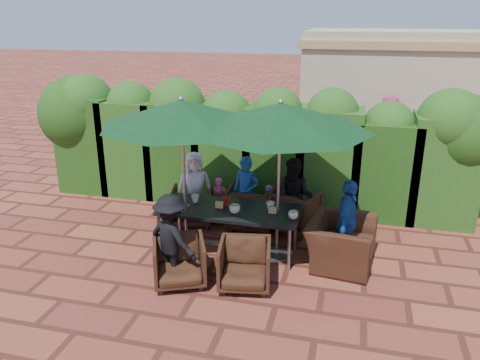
% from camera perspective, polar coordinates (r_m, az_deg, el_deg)
% --- Properties ---
extents(ground, '(80.00, 80.00, 0.00)m').
position_cam_1_polar(ground, '(7.44, -2.67, -9.21)').
color(ground, brown).
rests_on(ground, ground).
extents(dining_table, '(2.17, 0.90, 0.75)m').
position_cam_1_polar(dining_table, '(7.26, -1.22, -4.05)').
color(dining_table, black).
rests_on(dining_table, ground).
extents(umbrella_left, '(2.44, 2.44, 2.46)m').
position_cam_1_polar(umbrella_left, '(6.97, -7.15, 8.09)').
color(umbrella_left, gray).
rests_on(umbrella_left, ground).
extents(umbrella_right, '(2.64, 2.64, 2.46)m').
position_cam_1_polar(umbrella_right, '(6.69, 4.94, 7.71)').
color(umbrella_right, gray).
rests_on(umbrella_right, ground).
extents(chair_far_left, '(0.84, 0.81, 0.73)m').
position_cam_1_polar(chair_far_left, '(8.44, -5.84, -2.93)').
color(chair_far_left, black).
rests_on(chair_far_left, ground).
extents(chair_far_mid, '(0.84, 0.80, 0.82)m').
position_cam_1_polar(chair_far_mid, '(8.24, 1.27, -3.10)').
color(chair_far_mid, black).
rests_on(chair_far_mid, ground).
extents(chair_far_right, '(0.97, 0.93, 0.80)m').
position_cam_1_polar(chair_far_right, '(8.18, 6.50, -3.46)').
color(chair_far_right, black).
rests_on(chair_far_right, ground).
extents(chair_near_left, '(0.91, 0.88, 0.72)m').
position_cam_1_polar(chair_near_left, '(6.65, -7.41, -9.58)').
color(chair_near_left, black).
rests_on(chair_near_left, ground).
extents(chair_near_right, '(0.80, 0.77, 0.72)m').
position_cam_1_polar(chair_near_right, '(6.51, 0.58, -10.03)').
color(chair_near_right, black).
rests_on(chair_near_right, ground).
extents(chair_end_right, '(0.83, 1.15, 0.94)m').
position_cam_1_polar(chair_end_right, '(7.17, 12.22, -6.61)').
color(chair_end_right, black).
rests_on(chair_end_right, ground).
extents(adult_far_left, '(0.74, 0.59, 1.30)m').
position_cam_1_polar(adult_far_left, '(8.45, -5.53, -0.84)').
color(adult_far_left, white).
rests_on(adult_far_left, ground).
extents(adult_far_mid, '(0.53, 0.46, 1.30)m').
position_cam_1_polar(adult_far_mid, '(8.10, 0.70, -1.64)').
color(adult_far_mid, '#1B4B92').
rests_on(adult_far_mid, ground).
extents(adult_far_right, '(0.69, 0.48, 1.34)m').
position_cam_1_polar(adult_far_right, '(7.94, 6.63, -2.08)').
color(adult_far_right, black).
rests_on(adult_far_right, ground).
extents(adult_near_left, '(0.90, 0.68, 1.28)m').
position_cam_1_polar(adult_near_left, '(6.61, -8.34, -7.03)').
color(adult_near_left, black).
rests_on(adult_near_left, ground).
extents(adult_end_right, '(0.48, 0.82, 1.33)m').
position_cam_1_polar(adult_end_right, '(7.13, 12.90, -5.12)').
color(adult_end_right, '#1B4B92').
rests_on(adult_end_right, ground).
extents(child_left, '(0.32, 0.27, 0.82)m').
position_cam_1_polar(child_left, '(8.48, -2.55, -2.44)').
color(child_left, '#ED5398').
rests_on(child_left, ground).
extents(child_right, '(0.33, 0.30, 0.76)m').
position_cam_1_polar(child_right, '(8.28, 3.58, -3.20)').
color(child_right, '#8754B7').
rests_on(child_right, ground).
extents(pedestrian_a, '(1.62, 1.18, 1.65)m').
position_cam_1_polar(pedestrian_a, '(10.94, 11.37, 4.56)').
color(pedestrian_a, '#228028').
rests_on(pedestrian_a, ground).
extents(pedestrian_b, '(0.92, 0.57, 1.91)m').
position_cam_1_polar(pedestrian_b, '(11.04, 17.18, 4.89)').
color(pedestrian_b, '#ED5398').
rests_on(pedestrian_b, ground).
extents(pedestrian_c, '(1.32, 1.21, 1.93)m').
position_cam_1_polar(pedestrian_c, '(10.98, 22.82, 4.21)').
color(pedestrian_c, gray).
rests_on(pedestrian_c, ground).
extents(cup_a, '(0.17, 0.17, 0.13)m').
position_cam_1_polar(cup_a, '(7.34, -8.38, -2.77)').
color(cup_a, beige).
rests_on(cup_a, dining_table).
extents(cup_b, '(0.13, 0.13, 0.12)m').
position_cam_1_polar(cup_b, '(7.47, -5.46, -2.27)').
color(cup_b, beige).
rests_on(cup_b, dining_table).
extents(cup_c, '(0.17, 0.17, 0.13)m').
position_cam_1_polar(cup_c, '(7.04, -0.64, -3.54)').
color(cup_c, beige).
rests_on(cup_c, dining_table).
extents(cup_d, '(0.13, 0.13, 0.12)m').
position_cam_1_polar(cup_d, '(7.18, 3.75, -3.15)').
color(cup_d, beige).
rests_on(cup_d, dining_table).
extents(cup_e, '(0.15, 0.15, 0.12)m').
position_cam_1_polar(cup_e, '(6.90, 6.51, -4.25)').
color(cup_e, beige).
rests_on(cup_e, dining_table).
extents(ketchup_bottle, '(0.04, 0.04, 0.17)m').
position_cam_1_polar(ketchup_bottle, '(7.28, -1.77, -2.60)').
color(ketchup_bottle, '#B20C0A').
rests_on(ketchup_bottle, dining_table).
extents(sauce_bottle, '(0.04, 0.04, 0.17)m').
position_cam_1_polar(sauce_bottle, '(7.27, -1.24, -2.61)').
color(sauce_bottle, '#4C230C').
rests_on(sauce_bottle, dining_table).
extents(serving_tray, '(0.35, 0.25, 0.02)m').
position_cam_1_polar(serving_tray, '(7.32, -7.75, -3.29)').
color(serving_tray, '#977349').
rests_on(serving_tray, dining_table).
extents(number_block_left, '(0.12, 0.06, 0.10)m').
position_cam_1_polar(number_block_left, '(7.24, -2.51, -3.03)').
color(number_block_left, tan).
rests_on(number_block_left, dining_table).
extents(number_block_right, '(0.12, 0.06, 0.10)m').
position_cam_1_polar(number_block_right, '(7.07, 4.01, -3.65)').
color(number_block_right, tan).
rests_on(number_block_right, dining_table).
extents(hedge_wall, '(9.10, 1.60, 2.45)m').
position_cam_1_polar(hedge_wall, '(9.10, 0.22, 5.24)').
color(hedge_wall, '#13360E').
rests_on(hedge_wall, ground).
extents(building, '(6.20, 3.08, 3.20)m').
position_cam_1_polar(building, '(13.47, 21.06, 9.82)').
color(building, tan).
rests_on(building, ground).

